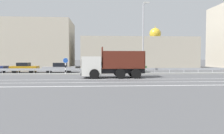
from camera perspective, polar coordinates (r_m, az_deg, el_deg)
name	(u,v)px	position (r m, az deg, el deg)	size (l,w,h in m)	color
ground_plane	(113,76)	(25.96, 0.20, -2.46)	(320.00, 320.00, 0.00)	#565659
lane_strip_0	(115,79)	(22.43, 0.67, -3.24)	(62.39, 0.16, 0.01)	silver
lane_strip_1	(117,82)	(19.86, 1.26, -4.00)	(62.39, 0.16, 0.01)	silver
lane_strip_2	(120,86)	(17.29, 2.03, -4.98)	(62.39, 0.16, 0.01)	silver
lane_strip_3	(120,86)	(17.43, 1.98, -4.92)	(62.39, 0.16, 0.01)	silver
median_island	(111,74)	(28.71, -0.19, -1.79)	(34.32, 1.10, 0.18)	gray
median_guardrail	(111,70)	(29.89, -0.34, -0.70)	(62.39, 0.09, 0.78)	#9EA0A5
dump_truck	(105,67)	(24.07, -1.71, 0.10)	(6.97, 2.74, 3.38)	silver
median_road_sign	(66,66)	(28.89, -12.04, 0.26)	(0.68, 0.16, 2.20)	white
street_lamp_1	(143,36)	(29.22, 8.21, 8.05)	(0.70, 1.82, 9.28)	#ADADB2
parked_car_2	(24,68)	(34.20, -21.92, -0.16)	(3.86, 1.90, 1.50)	#B27A14
parked_car_3	(60,68)	(33.11, -13.52, -0.18)	(4.76, 2.22, 1.46)	#A3A3A8
parked_car_4	(98,67)	(32.85, -3.64, -0.03)	(4.74, 1.96, 1.58)	#A3A3A8
parked_car_5	(133,67)	(33.32, 5.63, -0.06)	(3.91, 2.14, 1.51)	#335B33
background_building_0	(37,45)	(48.49, -19.06, 5.49)	(14.71, 10.91, 9.73)	#B7AD99
background_building_1	(137,53)	(46.50, 6.61, 3.63)	(23.15, 9.41, 6.28)	#B7AD99
church_tower	(155,47)	(63.43, 11.18, 5.11)	(3.60, 3.60, 11.44)	silver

